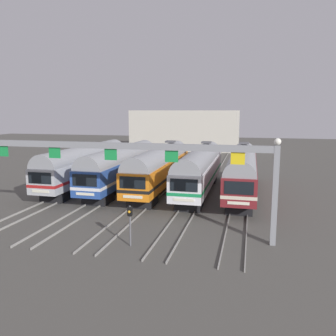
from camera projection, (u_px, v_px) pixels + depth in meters
name	position (u px, v px, depth m)	size (l,w,h in m)	color
ground_plane	(160.00, 190.00, 38.33)	(160.00, 160.00, 0.00)	#4C4944
track_bed	(188.00, 166.00, 54.64)	(19.02, 70.00, 0.15)	gray
commuter_train_stainless	(86.00, 164.00, 39.90)	(2.88, 18.06, 4.77)	#B2B5BA
commuter_train_blue	(122.00, 165.00, 38.90)	(2.88, 18.06, 4.77)	#284C9E
commuter_train_orange	(160.00, 166.00, 37.90)	(2.88, 18.06, 5.05)	orange
commuter_train_white	(200.00, 168.00, 36.89)	(2.88, 18.06, 5.05)	white
commuter_train_maroon	(242.00, 169.00, 35.89)	(2.88, 18.06, 5.05)	maroon
catenary_gantry	(111.00, 159.00, 24.52)	(22.76, 0.44, 6.97)	gray
yard_signal_mast	(130.00, 218.00, 22.32)	(0.28, 0.35, 2.67)	#59595E
maintenance_building	(186.00, 130.00, 78.40)	(23.33, 10.00, 8.71)	beige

